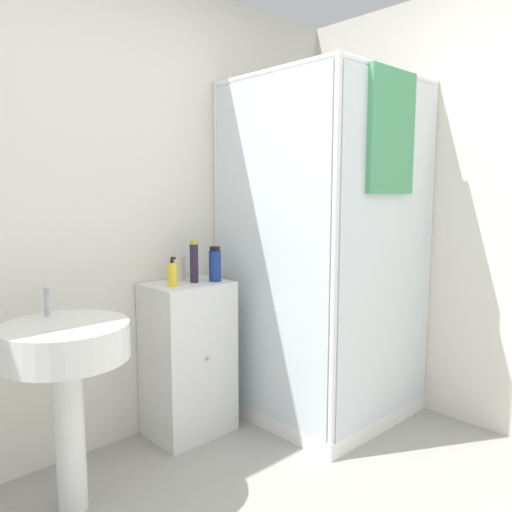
{
  "coord_description": "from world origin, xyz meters",
  "views": [
    {
      "loc": [
        -1.16,
        -0.74,
        1.36
      ],
      "look_at": [
        0.57,
        1.11,
        1.03
      ],
      "focal_mm": 35.0,
      "sensor_mm": 36.0,
      "label": 1
    }
  ],
  "objects_px": {
    "sink": "(66,361)",
    "soap_dispenser": "(172,274)",
    "lotion_bottle_white": "(180,268)",
    "shampoo_bottle_tall_black": "(194,262)",
    "shampoo_bottle_blue": "(215,264)"
  },
  "relations": [
    {
      "from": "soap_dispenser",
      "to": "shampoo_bottle_blue",
      "type": "distance_m",
      "value": 0.27
    },
    {
      "from": "sink",
      "to": "soap_dispenser",
      "type": "relative_size",
      "value": 6.03
    },
    {
      "from": "shampoo_bottle_blue",
      "to": "sink",
      "type": "bearing_deg",
      "value": -169.72
    },
    {
      "from": "shampoo_bottle_blue",
      "to": "lotion_bottle_white",
      "type": "relative_size",
      "value": 1.14
    },
    {
      "from": "shampoo_bottle_tall_black",
      "to": "lotion_bottle_white",
      "type": "relative_size",
      "value": 1.39
    },
    {
      "from": "sink",
      "to": "soap_dispenser",
      "type": "xyz_separation_m",
      "value": [
        0.66,
        0.2,
        0.27
      ]
    },
    {
      "from": "lotion_bottle_white",
      "to": "soap_dispenser",
      "type": "bearing_deg",
      "value": -136.75
    },
    {
      "from": "soap_dispenser",
      "to": "shampoo_bottle_tall_black",
      "type": "distance_m",
      "value": 0.16
    },
    {
      "from": "shampoo_bottle_tall_black",
      "to": "lotion_bottle_white",
      "type": "bearing_deg",
      "value": 98.68
    },
    {
      "from": "sink",
      "to": "shampoo_bottle_blue",
      "type": "relative_size",
      "value": 4.89
    },
    {
      "from": "sink",
      "to": "soap_dispenser",
      "type": "bearing_deg",
      "value": 16.8
    },
    {
      "from": "soap_dispenser",
      "to": "shampoo_bottle_tall_black",
      "type": "bearing_deg",
      "value": 5.41
    },
    {
      "from": "soap_dispenser",
      "to": "lotion_bottle_white",
      "type": "relative_size",
      "value": 0.93
    },
    {
      "from": "soap_dispenser",
      "to": "shampoo_bottle_blue",
      "type": "xyz_separation_m",
      "value": [
        0.26,
        -0.03,
        0.03
      ]
    },
    {
      "from": "shampoo_bottle_tall_black",
      "to": "lotion_bottle_white",
      "type": "height_order",
      "value": "shampoo_bottle_tall_black"
    }
  ]
}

